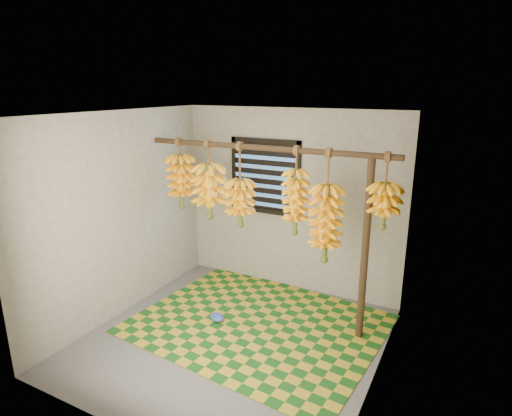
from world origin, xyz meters
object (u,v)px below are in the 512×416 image
Objects in this scene: plastic_bag at (217,317)px; banana_bunch_d at (295,202)px; banana_bunch_f at (384,206)px; banana_bunch_b at (209,191)px; support_post at (365,252)px; banana_bunch_a at (181,181)px; banana_bunch_c at (240,203)px; banana_bunch_e at (326,224)px; woven_mat at (258,323)px.

banana_bunch_d is at bearing 30.98° from plastic_bag.
plastic_bag is 0.25× the size of banana_bunch_f.
banana_bunch_b and banana_bunch_f have the same top height.
support_post is 1.96m from banana_bunch_b.
banana_bunch_a is at bearing 180.00° from banana_bunch_b.
banana_bunch_c is 1.65m from banana_bunch_f.
banana_bunch_e is at bearing 180.00° from support_post.
banana_bunch_a and banana_bunch_f have the same top height.
banana_bunch_c is (0.07, 0.46, 1.29)m from plastic_bag.
banana_bunch_f is (1.64, 0.00, 0.18)m from banana_bunch_c.
banana_bunch_e is (0.35, 0.00, -0.20)m from banana_bunch_d.
banana_bunch_e is at bearing 0.00° from banana_bunch_b.
woven_mat is 1.42m from banana_bunch_c.
banana_bunch_e is (1.05, 0.00, -0.10)m from banana_bunch_c.
banana_bunch_d is 0.79× the size of banana_bunch_e.
support_post is 2.26× the size of banana_bunch_a.
woven_mat is 3.03× the size of banana_bunch_a.
banana_bunch_e is at bearing -180.00° from banana_bunch_f.
support_post reaches higher than plastic_bag.
woven_mat is 3.47× the size of banana_bunch_f.
banana_bunch_d is (0.31, 0.29, 1.43)m from woven_mat.
banana_bunch_f is (0.59, 0.00, 0.28)m from banana_bunch_e.
plastic_bag is 1.69m from banana_bunch_e.
banana_bunch_d and banana_bunch_f have the same top height.
banana_bunch_e and banana_bunch_f have the same top height.
banana_bunch_c and banana_bunch_f have the same top height.
banana_bunch_c is at bearing -180.00° from banana_bunch_e.
woven_mat is at bearing -13.33° from banana_bunch_a.
banana_bunch_a reaches higher than support_post.
plastic_bag is 0.20× the size of banana_bunch_d.
banana_bunch_d is (0.76, 0.46, 1.39)m from plastic_bag.
support_post is 2.00× the size of banana_bunch_c.
banana_bunch_a is 0.90× the size of banana_bunch_d.
banana_bunch_f reaches higher than support_post.
banana_bunch_a is at bearing 166.67° from woven_mat.
plastic_bag is (-0.45, -0.17, 0.05)m from woven_mat.
banana_bunch_e is at bearing 0.00° from banana_bunch_d.
banana_bunch_b and banana_bunch_e have the same top height.
banana_bunch_f is at bearing 0.00° from banana_bunch_d.
plastic_bag is 1.65m from banana_bunch_d.
banana_bunch_d is (1.12, 0.00, 0.01)m from banana_bunch_b.
support_post is 2.03× the size of banana_bunch_d.
banana_bunch_f is (0.94, 0.00, 0.08)m from banana_bunch_d.
support_post is 0.75× the size of woven_mat.
banana_bunch_d is 0.95m from banana_bunch_f.
banana_bunch_e is 0.65m from banana_bunch_f.
banana_bunch_f is at bearing 13.08° from woven_mat.
plastic_bag is at bearing -149.02° from banana_bunch_d.
banana_bunch_c is (0.43, -0.00, -0.09)m from banana_bunch_b.
banana_bunch_f is at bearing 0.00° from banana_bunch_b.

